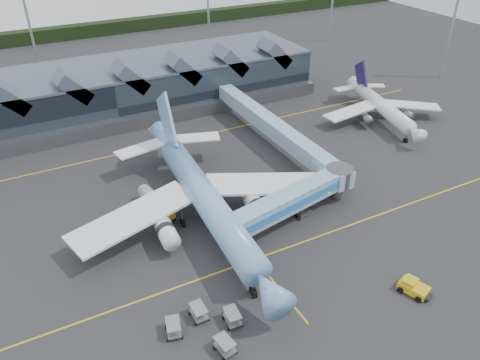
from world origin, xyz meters
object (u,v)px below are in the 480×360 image
jet_bridge (298,197)px  pushback_tug (413,287)px  regional_jet (381,106)px  main_airliner (203,195)px  fuel_truck (155,203)px

jet_bridge → pushback_tug: bearing=-89.0°
regional_jet → pushback_tug: 49.48m
main_airliner → jet_bridge: (12.03, -5.93, -0.60)m
jet_bridge → regional_jet: bearing=19.8°
regional_jet → fuel_truck: 52.61m
main_airliner → jet_bridge: bearing=-22.9°
regional_jet → pushback_tug: (-29.99, -39.29, -2.30)m
main_airliner → pushback_tug: (16.11, -24.68, -3.45)m
main_airliner → fuel_truck: size_ratio=5.08×
regional_jet → fuel_truck: bearing=-155.5°
pushback_tug → jet_bridge: bearing=81.8°
regional_jet → jet_bridge: (-34.07, -20.54, 0.54)m
regional_jet → jet_bridge: bearing=-134.8°
main_airliner → jet_bridge: 13.43m
regional_jet → main_airliner: bearing=-148.3°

